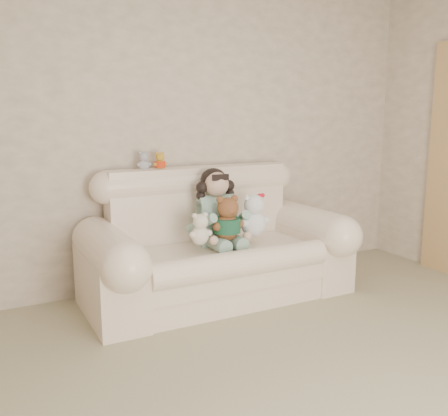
% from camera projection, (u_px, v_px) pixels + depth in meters
% --- Properties ---
extents(wall_back, '(4.50, 0.00, 4.50)m').
position_uv_depth(wall_back, '(188.00, 133.00, 4.21)').
color(wall_back, beige).
rests_on(wall_back, ground).
extents(sofa, '(2.10, 0.95, 1.03)m').
position_uv_depth(sofa, '(218.00, 235.00, 3.93)').
color(sofa, '#FFE9CD').
rests_on(sofa, floor).
extents(seated_child, '(0.43, 0.50, 0.63)m').
position_uv_depth(seated_child, '(216.00, 206.00, 3.97)').
color(seated_child, '#2C7A5B').
rests_on(seated_child, sofa).
extents(brown_teddy, '(0.31, 0.28, 0.41)m').
position_uv_depth(brown_teddy, '(227.00, 214.00, 3.80)').
color(brown_teddy, brown).
rests_on(brown_teddy, sofa).
extents(white_cat, '(0.32, 0.29, 0.41)m').
position_uv_depth(white_cat, '(254.00, 211.00, 3.93)').
color(white_cat, white).
rests_on(white_cat, sofa).
extents(cream_teddy, '(0.22, 0.19, 0.29)m').
position_uv_depth(cream_teddy, '(200.00, 226.00, 3.67)').
color(cream_teddy, white).
rests_on(cream_teddy, sofa).
extents(yellow_mini_bear, '(0.14, 0.12, 0.18)m').
position_uv_depth(yellow_mini_bear, '(160.00, 160.00, 4.00)').
color(yellow_mini_bear, gold).
rests_on(yellow_mini_bear, sofa).
extents(grey_mini_plush, '(0.14, 0.12, 0.19)m').
position_uv_depth(grey_mini_plush, '(144.00, 159.00, 3.94)').
color(grey_mini_plush, '#ABACB2').
rests_on(grey_mini_plush, sofa).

